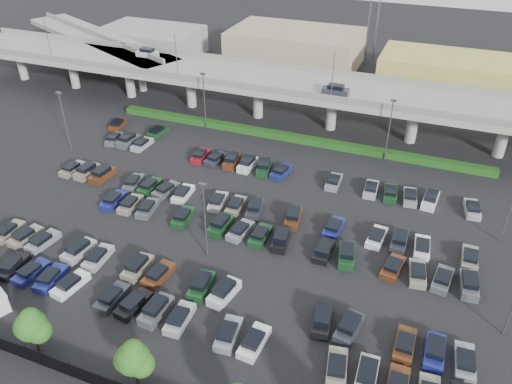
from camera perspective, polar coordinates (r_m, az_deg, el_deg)
ground at (r=66.75m, az=-2.54°, el=-3.17°), size 280.00×280.00×0.00m
overpass at (r=90.19m, az=5.54°, el=11.74°), size 150.00×13.00×15.80m
on_ramp at (r=122.90m, az=-17.60°, el=16.12°), size 50.93×30.13×8.80m
hedge at (r=86.57m, az=4.13°, el=6.22°), size 66.00×1.60×1.10m
fence at (r=49.20m, az=-16.68°, el=-20.28°), size 70.00×0.10×2.00m
tree_row at (r=47.52m, az=-15.35°, el=-17.46°), size 65.07×3.66×5.94m
parked_cars at (r=63.59m, az=-3.14°, el=-4.59°), size 63.07×41.64×1.67m
light_poles at (r=66.39m, az=-5.24°, el=2.92°), size 66.90×48.38×10.30m
distant_buildings at (r=116.90m, az=15.95°, el=13.95°), size 138.00×24.00×9.00m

